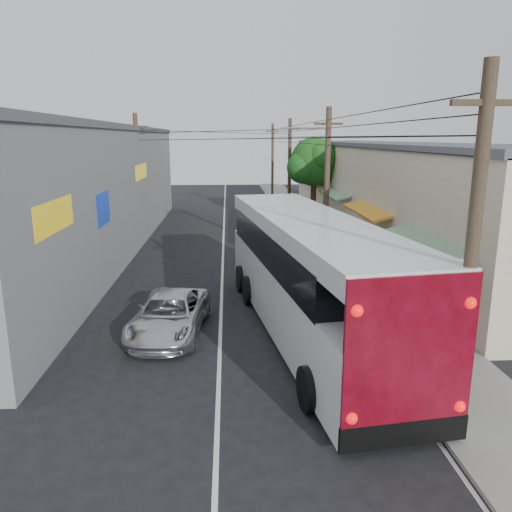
{
  "coord_description": "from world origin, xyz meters",
  "views": [
    {
      "loc": [
        0.31,
        -11.49,
        6.57
      ],
      "look_at": [
        1.41,
        7.7,
        1.98
      ],
      "focal_mm": 35.0,
      "sensor_mm": 36.0,
      "label": 1
    }
  ],
  "objects": [
    {
      "name": "parked_suv",
      "position": [
        4.6,
        13.0,
        0.85
      ],
      "size": [
        2.65,
        5.95,
        1.7
      ],
      "primitive_type": "imported",
      "rotation": [
        0.0,
        0.0,
        -0.05
      ],
      "color": "gray",
      "rests_on": "ground"
    },
    {
      "name": "building_left",
      "position": [
        -8.5,
        18.0,
        3.65
      ],
      "size": [
        7.2,
        36.0,
        7.25
      ],
      "color": "slate",
      "rests_on": "ground"
    },
    {
      "name": "sidewalk",
      "position": [
        6.5,
        20.0,
        0.06
      ],
      "size": [
        3.0,
        80.0,
        0.12
      ],
      "primitive_type": "cube",
      "color": "slate",
      "rests_on": "ground"
    },
    {
      "name": "parked_car_mid",
      "position": [
        3.8,
        23.52,
        0.71
      ],
      "size": [
        2.17,
        4.33,
        1.42
      ],
      "primitive_type": "imported",
      "rotation": [
        0.0,
        0.0,
        0.12
      ],
      "color": "#242429",
      "rests_on": "ground"
    },
    {
      "name": "coach_bus",
      "position": [
        2.98,
        4.6,
        2.08
      ],
      "size": [
        4.76,
        14.21,
        4.02
      ],
      "rotation": [
        0.0,
        0.0,
        0.14
      ],
      "color": "silver",
      "rests_on": "ground"
    },
    {
      "name": "pedestrian_far",
      "position": [
        6.08,
        10.57,
        0.84
      ],
      "size": [
        0.86,
        0.78,
        1.45
      ],
      "primitive_type": "imported",
      "rotation": [
        0.0,
        0.0,
        2.73
      ],
      "color": "#8594C2",
      "rests_on": "sidewalk"
    },
    {
      "name": "building_right",
      "position": [
        10.99,
        22.0,
        3.15
      ],
      "size": [
        7.09,
        40.0,
        6.25
      ],
      "color": "beige",
      "rests_on": "ground"
    },
    {
      "name": "jeepney",
      "position": [
        -1.72,
        4.69,
        0.68
      ],
      "size": [
        2.75,
        5.11,
        1.36
      ],
      "primitive_type": "imported",
      "rotation": [
        0.0,
        0.0,
        -0.1
      ],
      "color": "silver",
      "rests_on": "ground"
    },
    {
      "name": "ground",
      "position": [
        0.0,
        0.0,
        0.0
      ],
      "size": [
        120.0,
        120.0,
        0.0
      ],
      "primitive_type": "plane",
      "color": "black",
      "rests_on": "ground"
    },
    {
      "name": "utility_poles",
      "position": [
        3.13,
        20.33,
        4.13
      ],
      "size": [
        11.8,
        45.28,
        8.0
      ],
      "color": "#473828",
      "rests_on": "ground"
    },
    {
      "name": "street_tree",
      "position": [
        6.87,
        26.02,
        4.67
      ],
      "size": [
        4.4,
        4.0,
        6.6
      ],
      "color": "#3F2B19",
      "rests_on": "ground"
    },
    {
      "name": "parked_car_far",
      "position": [
        4.6,
        28.74,
        0.81
      ],
      "size": [
        2.1,
        5.06,
        1.63
      ],
      "primitive_type": "imported",
      "rotation": [
        0.0,
        0.0,
        -0.08
      ],
      "color": "black",
      "rests_on": "ground"
    },
    {
      "name": "pedestrian_near",
      "position": [
        7.37,
        15.09,
        0.96
      ],
      "size": [
        0.72,
        0.61,
        1.69
      ],
      "primitive_type": "imported",
      "rotation": [
        0.0,
        0.0,
        2.74
      ],
      "color": "#C36785",
      "rests_on": "sidewalk"
    }
  ]
}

